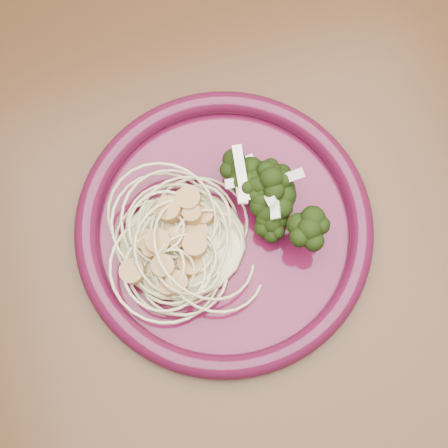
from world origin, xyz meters
TOP-DOWN VIEW (x-y plane):
  - dining_table at (0.00, 0.00)m, footprint 1.20×0.80m
  - dinner_plate at (-0.02, -0.08)m, footprint 0.31×0.31m
  - spaghetti_pile at (-0.06, -0.08)m, footprint 0.13×0.12m
  - scallop_cluster at (-0.06, -0.08)m, footprint 0.13×0.13m
  - broccoli_pile at (0.04, -0.07)m, footprint 0.10×0.15m
  - onion_garnish at (0.04, -0.07)m, footprint 0.07×0.09m

SIDE VIEW (x-z plane):
  - dining_table at x=0.00m, z-range 0.28..1.03m
  - dinner_plate at x=-0.02m, z-range 0.75..0.77m
  - spaghetti_pile at x=-0.06m, z-range 0.76..0.78m
  - broccoli_pile at x=0.04m, z-range 0.76..0.80m
  - scallop_cluster at x=-0.06m, z-range 0.78..0.82m
  - onion_garnish at x=0.04m, z-range 0.79..0.83m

